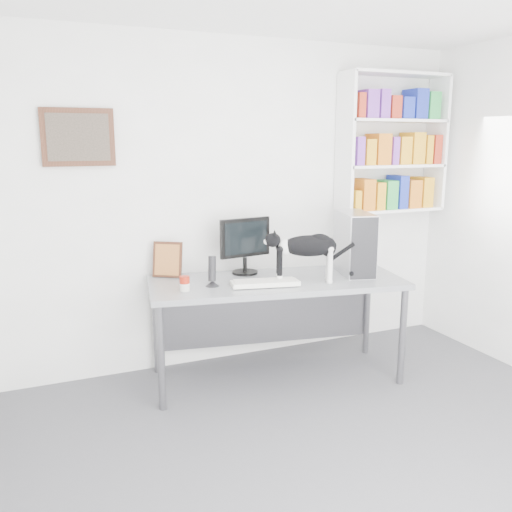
% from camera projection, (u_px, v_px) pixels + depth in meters
% --- Properties ---
extents(room, '(4.01, 4.01, 2.70)m').
position_uv_depth(room, '(384.00, 245.00, 2.79)').
color(room, '#4E4D52').
rests_on(room, ground).
extents(bookshelf, '(1.03, 0.28, 1.24)m').
position_uv_depth(bookshelf, '(393.00, 143.00, 4.88)').
color(bookshelf, white).
rests_on(bookshelf, room).
extents(wall_art, '(0.52, 0.04, 0.42)m').
position_uv_depth(wall_art, '(78.00, 137.00, 3.95)').
color(wall_art, '#4F2719').
rests_on(wall_art, room).
extents(desk, '(2.06, 1.08, 0.82)m').
position_uv_depth(desk, '(276.00, 329.00, 4.30)').
color(desk, gray).
rests_on(desk, room).
extents(monitor, '(0.46, 0.26, 0.46)m').
position_uv_depth(monitor, '(245.00, 245.00, 4.36)').
color(monitor, black).
rests_on(monitor, desk).
extents(keyboard, '(0.53, 0.29, 0.04)m').
position_uv_depth(keyboard, '(265.00, 283.00, 4.04)').
color(keyboard, white).
rests_on(keyboard, desk).
extents(pc_tower, '(0.34, 0.54, 0.50)m').
position_uv_depth(pc_tower, '(354.00, 243.00, 4.39)').
color(pc_tower, '#B6B6BB').
rests_on(pc_tower, desk).
extents(speaker, '(0.14, 0.14, 0.24)m').
position_uv_depth(speaker, '(212.00, 271.00, 4.00)').
color(speaker, black).
rests_on(speaker, desk).
extents(leaning_print, '(0.25, 0.20, 0.29)m').
position_uv_depth(leaning_print, '(167.00, 259.00, 4.27)').
color(leaning_print, '#4F2719').
rests_on(leaning_print, desk).
extents(soup_can, '(0.10, 0.10, 0.11)m').
position_uv_depth(soup_can, '(185.00, 284.00, 3.89)').
color(soup_can, '#A21E0D').
rests_on(soup_can, desk).
extents(cat, '(0.63, 0.37, 0.38)m').
position_uv_depth(cat, '(306.00, 258.00, 4.10)').
color(cat, black).
rests_on(cat, desk).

